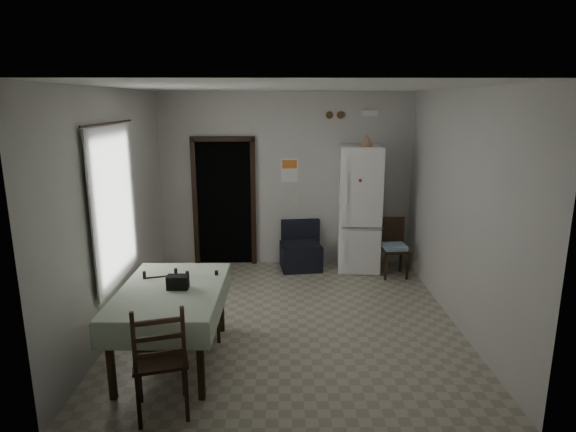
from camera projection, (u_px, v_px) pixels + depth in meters
The scene contains 25 objects.
ground at pixel (289, 319), 6.21m from camera, with size 4.50×4.50×0.00m, color #AAA18A.
ceiling at pixel (289, 87), 5.53m from camera, with size 4.20×4.50×0.02m, color white, non-canonical shape.
wall_back at pixel (287, 180), 8.06m from camera, with size 4.20×0.02×2.90m, color beige, non-canonical shape.
wall_front at pixel (293, 274), 3.68m from camera, with size 4.20×0.02×2.90m, color beige, non-canonical shape.
wall_left at pixel (116, 210), 5.84m from camera, with size 0.02×4.50×2.90m, color beige, non-canonical shape.
wall_right at pixel (459, 209), 5.90m from camera, with size 0.02×4.50×2.90m, color beige, non-canonical shape.
doorway at pixel (226, 201), 8.33m from camera, with size 1.06×0.52×2.22m.
window_recess at pixel (105, 206), 5.62m from camera, with size 0.10×1.20×1.60m, color silver.
curtain at pixel (115, 206), 5.63m from camera, with size 0.02×1.45×1.85m, color silver.
curtain_rod at pixel (109, 123), 5.40m from camera, with size 0.02×0.02×1.60m, color black.
calendar at pixel (290, 170), 8.01m from camera, with size 0.28×0.02×0.40m, color white.
calendar_image at pixel (290, 164), 7.98m from camera, with size 0.24×0.01×0.14m, color orange.
light_switch at pixel (295, 201), 8.13m from camera, with size 0.08×0.02×0.12m, color beige.
vent_left at pixel (330, 115), 7.80m from camera, with size 0.12×0.12×0.03m, color #523A20.
vent_right at pixel (341, 115), 7.81m from camera, with size 0.12×0.12×0.03m, color #523A20.
emergency_light at pixel (370, 113), 7.78m from camera, with size 0.25×0.07×0.09m, color white.
fridge at pixel (359, 209), 7.86m from camera, with size 0.67×0.67×2.05m, color white, non-canonical shape.
tan_cone at pixel (366, 140), 7.51m from camera, with size 0.23×0.23×0.19m, color tan.
navy_seat at pixel (301, 246), 8.00m from camera, with size 0.65×0.63×0.79m, color black, non-canonical shape.
corner_chair at pixel (394, 248), 7.64m from camera, with size 0.40×0.40×0.93m, color black, non-canonical shape.
dining_table at pixel (173, 325), 5.12m from camera, with size 1.05×1.60×0.84m, color #AEC0A5, non-canonical shape.
black_bag at pixel (178, 282), 5.00m from camera, with size 0.22×0.13×0.14m, color black.
dining_chair_far_left at pixel (162, 302), 5.59m from camera, with size 0.39×0.39×0.92m, color black, non-canonical shape.
dining_chair_far_right at pixel (205, 302), 5.65m from camera, with size 0.38×0.38×0.89m, color black, non-canonical shape.
dining_chair_near_head at pixel (160, 357), 4.24m from camera, with size 0.46×0.46×1.08m, color black, non-canonical shape.
Camera 1 is at (-0.09, -5.73, 2.74)m, focal length 30.00 mm.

